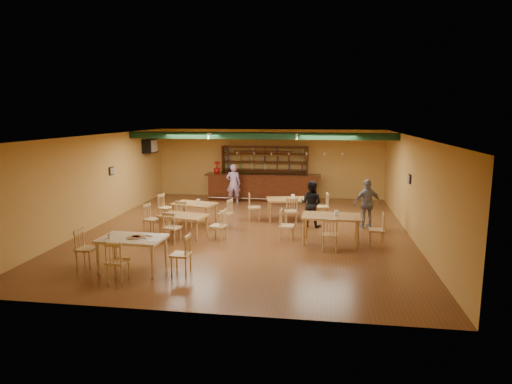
% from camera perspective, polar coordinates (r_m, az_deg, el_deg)
% --- Properties ---
extents(floor, '(12.00, 12.00, 0.00)m').
position_cam_1_polar(floor, '(14.21, -1.14, -4.97)').
color(floor, brown).
rests_on(floor, ground).
extents(ceiling_beam, '(10.00, 0.30, 0.25)m').
position_cam_1_polar(ceiling_beam, '(16.52, 0.44, 7.21)').
color(ceiling_beam, black).
rests_on(ceiling_beam, ceiling).
extents(track_rail_left, '(0.05, 2.50, 0.05)m').
position_cam_1_polar(track_rail_left, '(17.44, -5.21, 7.55)').
color(track_rail_left, silver).
rests_on(track_rail_left, ceiling).
extents(track_rail_right, '(0.05, 2.50, 0.05)m').
position_cam_1_polar(track_rail_right, '(16.98, 5.44, 7.48)').
color(track_rail_right, silver).
rests_on(track_rail_right, ceiling).
extents(ac_unit, '(0.34, 0.70, 0.48)m').
position_cam_1_polar(ac_unit, '(19.15, -13.42, 5.76)').
color(ac_unit, silver).
rests_on(ac_unit, wall_left).
extents(picture_left, '(0.04, 0.34, 0.28)m').
position_cam_1_polar(picture_left, '(16.36, -18.01, 2.59)').
color(picture_left, black).
rests_on(picture_left, wall_left).
extents(picture_right, '(0.04, 0.34, 0.28)m').
position_cam_1_polar(picture_right, '(14.43, 19.05, 1.61)').
color(picture_right, black).
rests_on(picture_right, wall_right).
extents(bar_counter, '(4.91, 0.85, 1.13)m').
position_cam_1_polar(bar_counter, '(19.11, 0.87, 0.63)').
color(bar_counter, '#36130A').
rests_on(bar_counter, ground).
extents(back_bar_hutch, '(3.80, 0.40, 2.28)m').
position_cam_1_polar(back_bar_hutch, '(19.64, 1.12, 2.58)').
color(back_bar_hutch, '#36130A').
rests_on(back_bar_hutch, ground).
extents(poinsettia, '(0.38, 0.38, 0.52)m').
position_cam_1_polar(poinsettia, '(19.35, -5.03, 3.18)').
color(poinsettia, '#B31110').
rests_on(poinsettia, bar_counter).
extents(dining_table_a, '(1.58, 1.16, 0.71)m').
position_cam_1_polar(dining_table_a, '(15.16, -7.87, -2.74)').
color(dining_table_a, '#A97F3C').
rests_on(dining_table_a, ground).
extents(dining_table_b, '(1.65, 1.18, 0.75)m').
position_cam_1_polar(dining_table_b, '(15.62, 4.18, -2.21)').
color(dining_table_b, '#A97F3C').
rests_on(dining_table_b, ground).
extents(dining_table_c, '(1.52, 1.10, 0.68)m').
position_cam_1_polar(dining_table_c, '(13.56, -9.20, -4.33)').
color(dining_table_c, '#A97F3C').
rests_on(dining_table_c, ground).
extents(dining_table_d, '(1.68, 1.05, 0.82)m').
position_cam_1_polar(dining_table_d, '(12.93, 9.55, -4.74)').
color(dining_table_d, '#A97F3C').
rests_on(dining_table_d, ground).
extents(near_table, '(1.53, 1.02, 0.80)m').
position_cam_1_polar(near_table, '(11.00, -15.51, -7.63)').
color(near_table, '#CFAF8A').
rests_on(near_table, ground).
extents(pizza_tray, '(0.44, 0.44, 0.01)m').
position_cam_1_polar(pizza_tray, '(10.85, -15.09, -5.62)').
color(pizza_tray, silver).
rests_on(pizza_tray, near_table).
extents(parmesan_shaker, '(0.08, 0.08, 0.11)m').
position_cam_1_polar(parmesan_shaker, '(10.94, -18.27, -5.39)').
color(parmesan_shaker, '#EAE5C6').
rests_on(parmesan_shaker, near_table).
extents(napkin_stack, '(0.23, 0.19, 0.03)m').
position_cam_1_polar(napkin_stack, '(10.94, -13.36, -5.38)').
color(napkin_stack, white).
rests_on(napkin_stack, near_table).
extents(pizza_server, '(0.27, 0.31, 0.00)m').
position_cam_1_polar(pizza_server, '(10.83, -14.20, -5.55)').
color(pizza_server, silver).
rests_on(pizza_server, pizza_tray).
extents(side_plate, '(0.23, 0.23, 0.01)m').
position_cam_1_polar(side_plate, '(10.48, -13.12, -6.09)').
color(side_plate, white).
rests_on(side_plate, near_table).
extents(patron_bar, '(0.65, 0.47, 1.63)m').
position_cam_1_polar(patron_bar, '(18.44, -2.92, 1.07)').
color(patron_bar, '#9E54B7').
rests_on(patron_bar, ground).
extents(patron_right_a, '(0.90, 0.81, 1.52)m').
position_cam_1_polar(patron_right_a, '(14.72, 7.08, -1.49)').
color(patron_right_a, black).
rests_on(patron_right_a, ground).
extents(patron_right_b, '(1.01, 0.65, 1.59)m').
position_cam_1_polar(patron_right_b, '(14.87, 14.07, -1.45)').
color(patron_right_b, gray).
rests_on(patron_right_b, ground).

